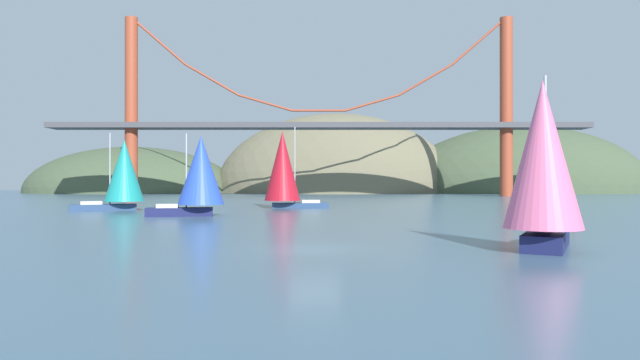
{
  "coord_description": "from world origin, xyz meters",
  "views": [
    {
      "loc": [
        0.26,
        -26.79,
        3.34
      ],
      "look_at": [
        0.0,
        27.5,
        3.46
      ],
      "focal_mm": 30.79,
      "sensor_mm": 36.0,
      "label": 1
    }
  ],
  "objects_px": {
    "sailboat_teal_sail": "(126,173)",
    "channel_buoy": "(577,217)",
    "sailboat_blue_spinnaker": "(202,173)",
    "sailboat_pink_spinnaker": "(546,163)",
    "sailboat_crimson_sail": "(286,168)"
  },
  "relations": [
    {
      "from": "sailboat_teal_sail",
      "to": "channel_buoy",
      "type": "distance_m",
      "value": 47.04
    },
    {
      "from": "sailboat_teal_sail",
      "to": "channel_buoy",
      "type": "relative_size",
      "value": 3.34
    },
    {
      "from": "channel_buoy",
      "to": "sailboat_blue_spinnaker",
      "type": "bearing_deg",
      "value": 168.88
    },
    {
      "from": "sailboat_teal_sail",
      "to": "sailboat_blue_spinnaker",
      "type": "relative_size",
      "value": 1.12
    },
    {
      "from": "sailboat_pink_spinnaker",
      "to": "channel_buoy",
      "type": "distance_m",
      "value": 23.22
    },
    {
      "from": "sailboat_pink_spinnaker",
      "to": "channel_buoy",
      "type": "bearing_deg",
      "value": 61.91
    },
    {
      "from": "sailboat_blue_spinnaker",
      "to": "sailboat_crimson_sail",
      "type": "bearing_deg",
      "value": 65.32
    },
    {
      "from": "sailboat_teal_sail",
      "to": "sailboat_pink_spinnaker",
      "type": "relative_size",
      "value": 1.04
    },
    {
      "from": "sailboat_teal_sail",
      "to": "sailboat_blue_spinnaker",
      "type": "bearing_deg",
      "value": -42.61
    },
    {
      "from": "sailboat_teal_sail",
      "to": "sailboat_crimson_sail",
      "type": "bearing_deg",
      "value": 16.24
    },
    {
      "from": "sailboat_teal_sail",
      "to": "sailboat_crimson_sail",
      "type": "height_order",
      "value": "sailboat_crimson_sail"
    },
    {
      "from": "sailboat_teal_sail",
      "to": "sailboat_crimson_sail",
      "type": "distance_m",
      "value": 18.77
    },
    {
      "from": "sailboat_pink_spinnaker",
      "to": "channel_buoy",
      "type": "xyz_separation_m",
      "value": [
        10.78,
        20.21,
        -3.83
      ]
    },
    {
      "from": "sailboat_blue_spinnaker",
      "to": "channel_buoy",
      "type": "relative_size",
      "value": 2.99
    },
    {
      "from": "sailboat_blue_spinnaker",
      "to": "sailboat_pink_spinnaker",
      "type": "distance_m",
      "value": 34.64
    }
  ]
}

